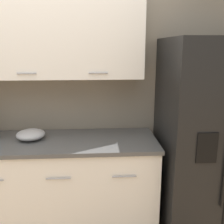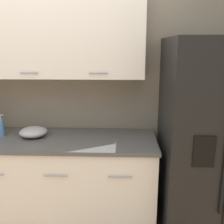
{
  "view_description": "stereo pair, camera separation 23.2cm",
  "coord_description": "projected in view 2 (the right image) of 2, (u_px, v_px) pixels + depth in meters",
  "views": [
    {
      "loc": [
        0.54,
        -1.4,
        1.73
      ],
      "look_at": [
        0.69,
        0.85,
        1.17
      ],
      "focal_mm": 42.0,
      "sensor_mm": 36.0,
      "label": 1
    },
    {
      "loc": [
        0.78,
        -1.41,
        1.73
      ],
      "look_at": [
        0.69,
        0.85,
        1.17
      ],
      "focal_mm": 42.0,
      "sensor_mm": 36.0,
      "label": 2
    }
  ],
  "objects": [
    {
      "name": "refrigerator",
      "position": [
        212.0,
        145.0,
        2.29
      ],
      "size": [
        0.85,
        0.8,
        1.81
      ],
      "color": "black",
      "rests_on": "ground_plane"
    },
    {
      "name": "soap_dispenser",
      "position": [
        1.0,
        127.0,
        2.45
      ],
      "size": [
        0.06,
        0.06,
        0.2
      ],
      "color": "#4C7FB2",
      "rests_on": "counter_unit"
    },
    {
      "name": "counter_unit",
      "position": [
        38.0,
        182.0,
        2.53
      ],
      "size": [
        2.24,
        0.64,
        0.92
      ],
      "color": "black",
      "rests_on": "ground_plane"
    },
    {
      "name": "mixing_bowl",
      "position": [
        33.0,
        132.0,
        2.43
      ],
      "size": [
        0.25,
        0.25,
        0.09
      ],
      "color": "#A3A3A5",
      "rests_on": "counter_unit"
    },
    {
      "name": "wall_back",
      "position": [
        42.0,
        74.0,
        2.56
      ],
      "size": [
        10.0,
        0.39,
        2.6
      ],
      "color": "gray",
      "rests_on": "ground_plane"
    }
  ]
}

